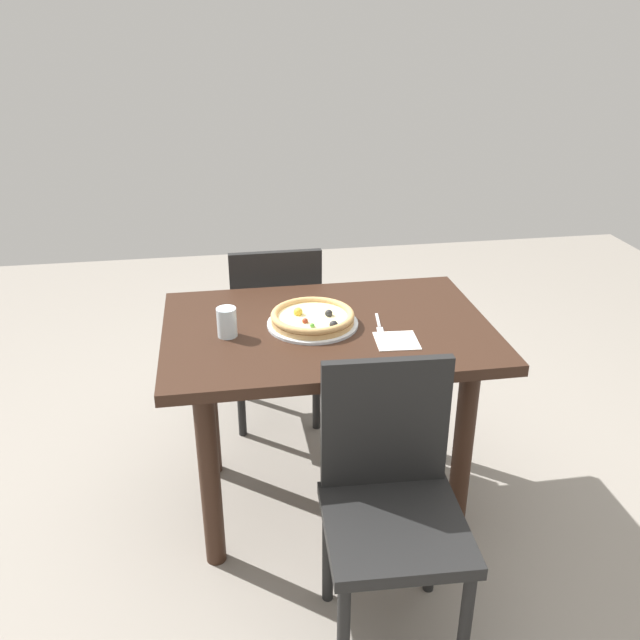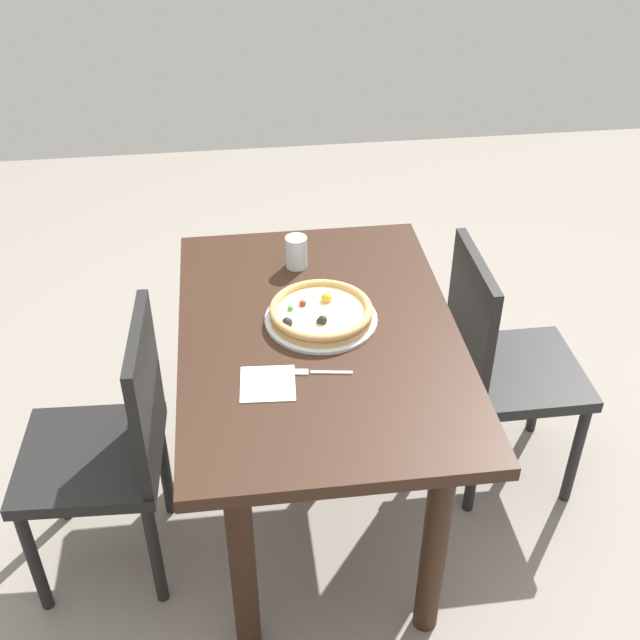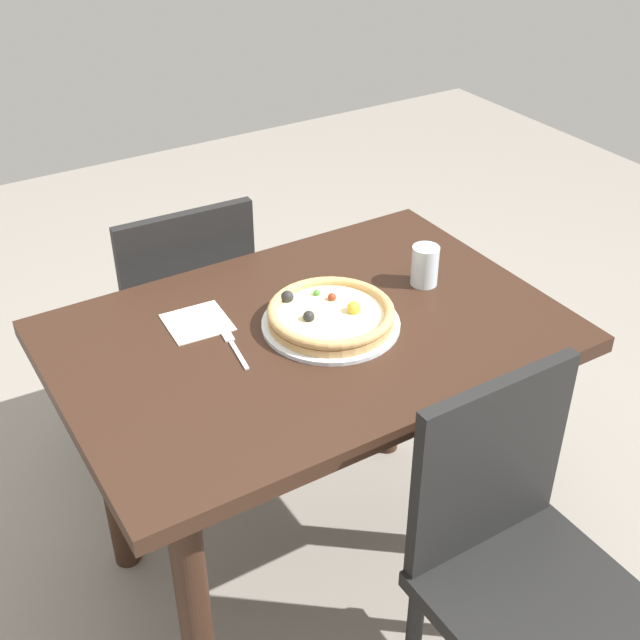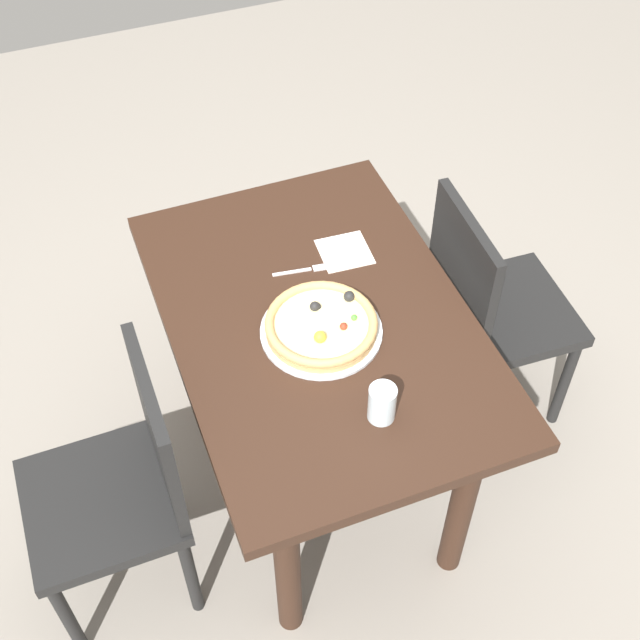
{
  "view_description": "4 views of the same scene",
  "coord_description": "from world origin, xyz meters",
  "px_view_note": "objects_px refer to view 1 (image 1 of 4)",
  "views": [
    {
      "loc": [
        0.36,
        2.09,
        1.77
      ],
      "look_at": [
        0.03,
        -0.01,
        0.78
      ],
      "focal_mm": 37.68,
      "sensor_mm": 36.0,
      "label": 1
    },
    {
      "loc": [
        -1.75,
        0.22,
        2.08
      ],
      "look_at": [
        0.03,
        -0.01,
        0.78
      ],
      "focal_mm": 44.51,
      "sensor_mm": 36.0,
      "label": 2
    },
    {
      "loc": [
        -0.8,
        -1.35,
        1.82
      ],
      "look_at": [
        0.03,
        -0.01,
        0.78
      ],
      "focal_mm": 46.45,
      "sensor_mm": 36.0,
      "label": 3
    },
    {
      "loc": [
        1.39,
        -0.53,
        2.43
      ],
      "look_at": [
        0.03,
        -0.01,
        0.78
      ],
      "focal_mm": 47.62,
      "sensor_mm": 36.0,
      "label": 4
    }
  ],
  "objects_px": {
    "dining_table": "(327,358)",
    "drinking_glass": "(227,322)",
    "fork": "(379,325)",
    "chair_near": "(275,327)",
    "pizza": "(313,317)",
    "chair_far": "(391,499)",
    "napkin": "(397,341)",
    "plate": "(313,324)"
  },
  "relations": [
    {
      "from": "dining_table",
      "to": "plate",
      "type": "xyz_separation_m",
      "value": [
        0.05,
        -0.01,
        0.13
      ]
    },
    {
      "from": "drinking_glass",
      "to": "napkin",
      "type": "height_order",
      "value": "drinking_glass"
    },
    {
      "from": "chair_near",
      "to": "fork",
      "type": "distance_m",
      "value": 0.76
    },
    {
      "from": "plate",
      "to": "drinking_glass",
      "type": "bearing_deg",
      "value": 7.48
    },
    {
      "from": "chair_near",
      "to": "chair_far",
      "type": "height_order",
      "value": "same"
    },
    {
      "from": "dining_table",
      "to": "drinking_glass",
      "type": "xyz_separation_m",
      "value": [
        0.35,
        0.03,
        0.18
      ]
    },
    {
      "from": "dining_table",
      "to": "plate",
      "type": "distance_m",
      "value": 0.14
    },
    {
      "from": "chair_far",
      "to": "napkin",
      "type": "relative_size",
      "value": 6.25
    },
    {
      "from": "chair_near",
      "to": "dining_table",
      "type": "bearing_deg",
      "value": -77.77
    },
    {
      "from": "chair_near",
      "to": "drinking_glass",
      "type": "distance_m",
      "value": 0.74
    },
    {
      "from": "chair_near",
      "to": "napkin",
      "type": "bearing_deg",
      "value": -66.11
    },
    {
      "from": "fork",
      "to": "drinking_glass",
      "type": "xyz_separation_m",
      "value": [
        0.53,
        -0.01,
        0.05
      ]
    },
    {
      "from": "chair_far",
      "to": "chair_near",
      "type": "bearing_deg",
      "value": -77.1
    },
    {
      "from": "plate",
      "to": "chair_near",
      "type": "bearing_deg",
      "value": -82.05
    },
    {
      "from": "dining_table",
      "to": "fork",
      "type": "relative_size",
      "value": 6.89
    },
    {
      "from": "dining_table",
      "to": "fork",
      "type": "bearing_deg",
      "value": 169.66
    },
    {
      "from": "dining_table",
      "to": "pizza",
      "type": "relative_size",
      "value": 3.9
    },
    {
      "from": "dining_table",
      "to": "chair_near",
      "type": "xyz_separation_m",
      "value": [
        0.13,
        -0.6,
        -0.15
      ]
    },
    {
      "from": "chair_far",
      "to": "pizza",
      "type": "bearing_deg",
      "value": -74.95
    },
    {
      "from": "drinking_glass",
      "to": "napkin",
      "type": "distance_m",
      "value": 0.57
    },
    {
      "from": "pizza",
      "to": "napkin",
      "type": "xyz_separation_m",
      "value": [
        -0.26,
        0.17,
        -0.03
      ]
    },
    {
      "from": "drinking_glass",
      "to": "chair_far",
      "type": "bearing_deg",
      "value": 126.92
    },
    {
      "from": "chair_near",
      "to": "napkin",
      "type": "height_order",
      "value": "chair_near"
    },
    {
      "from": "plate",
      "to": "drinking_glass",
      "type": "relative_size",
      "value": 3.14
    },
    {
      "from": "drinking_glass",
      "to": "napkin",
      "type": "xyz_separation_m",
      "value": [
        -0.55,
        0.13,
        -0.05
      ]
    },
    {
      "from": "pizza",
      "to": "drinking_glass",
      "type": "height_order",
      "value": "drinking_glass"
    },
    {
      "from": "pizza",
      "to": "dining_table",
      "type": "bearing_deg",
      "value": 166.91
    },
    {
      "from": "chair_far",
      "to": "dining_table",
      "type": "bearing_deg",
      "value": -79.35
    },
    {
      "from": "chair_near",
      "to": "drinking_glass",
      "type": "relative_size",
      "value": 8.6
    },
    {
      "from": "plate",
      "to": "pizza",
      "type": "relative_size",
      "value": 1.09
    },
    {
      "from": "dining_table",
      "to": "plate",
      "type": "height_order",
      "value": "plate"
    },
    {
      "from": "chair_far",
      "to": "plate",
      "type": "distance_m",
      "value": 0.69
    },
    {
      "from": "pizza",
      "to": "plate",
      "type": "bearing_deg",
      "value": -72.1
    },
    {
      "from": "plate",
      "to": "drinking_glass",
      "type": "distance_m",
      "value": 0.3
    },
    {
      "from": "chair_near",
      "to": "fork",
      "type": "xyz_separation_m",
      "value": [
        -0.31,
        0.63,
        0.28
      ]
    },
    {
      "from": "chair_near",
      "to": "pizza",
      "type": "distance_m",
      "value": 0.67
    },
    {
      "from": "chair_near",
      "to": "plate",
      "type": "relative_size",
      "value": 2.74
    },
    {
      "from": "chair_far",
      "to": "napkin",
      "type": "xyz_separation_m",
      "value": [
        -0.12,
        -0.44,
        0.28
      ]
    },
    {
      "from": "napkin",
      "to": "dining_table",
      "type": "bearing_deg",
      "value": -37.3
    },
    {
      "from": "fork",
      "to": "pizza",
      "type": "bearing_deg",
      "value": -92.72
    },
    {
      "from": "chair_near",
      "to": "chair_far",
      "type": "relative_size",
      "value": 1.0
    },
    {
      "from": "plate",
      "to": "pizza",
      "type": "xyz_separation_m",
      "value": [
        -0.0,
        0.0,
        0.03
      ]
    }
  ]
}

